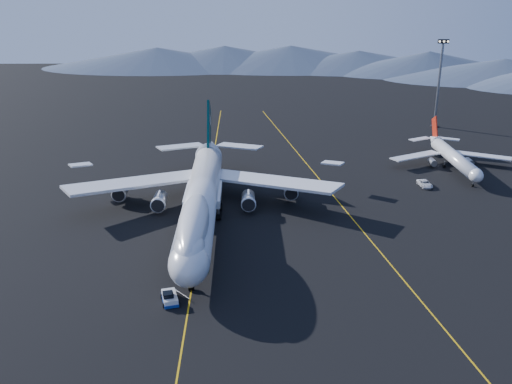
{
  "coord_description": "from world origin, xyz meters",
  "views": [
    {
      "loc": [
        8.43,
        -106.71,
        46.04
      ],
      "look_at": [
        11.01,
        2.44,
        6.0
      ],
      "focal_mm": 40.0,
      "sensor_mm": 36.0,
      "label": 1
    }
  ],
  "objects_px": {
    "pushback_tug": "(170,298)",
    "service_van": "(425,184)",
    "boeing_747": "(201,197)",
    "floodlight_mast": "(439,84)",
    "second_jet": "(453,156)"
  },
  "relations": [
    {
      "from": "boeing_747",
      "to": "floodlight_mast",
      "type": "xyz_separation_m",
      "value": [
        73.81,
        82.15,
        8.9
      ]
    },
    {
      "from": "boeing_747",
      "to": "service_van",
      "type": "distance_m",
      "value": 56.67
    },
    {
      "from": "pushback_tug",
      "to": "second_jet",
      "type": "distance_m",
      "value": 93.9
    },
    {
      "from": "pushback_tug",
      "to": "service_van",
      "type": "distance_m",
      "value": 75.52
    },
    {
      "from": "pushback_tug",
      "to": "boeing_747",
      "type": "bearing_deg",
      "value": 69.57
    },
    {
      "from": "second_jet",
      "to": "floodlight_mast",
      "type": "relative_size",
      "value": 1.28
    },
    {
      "from": "boeing_747",
      "to": "pushback_tug",
      "type": "xyz_separation_m",
      "value": [
        -3.0,
        -30.0,
        -5.21
      ]
    },
    {
      "from": "boeing_747",
      "to": "pushback_tug",
      "type": "relative_size",
      "value": 15.1
    },
    {
      "from": "second_jet",
      "to": "service_van",
      "type": "height_order",
      "value": "second_jet"
    },
    {
      "from": "floodlight_mast",
      "to": "pushback_tug",
      "type": "bearing_deg",
      "value": -124.41
    },
    {
      "from": "boeing_747",
      "to": "floodlight_mast",
      "type": "distance_m",
      "value": 110.79
    },
    {
      "from": "boeing_747",
      "to": "second_jet",
      "type": "relative_size",
      "value": 1.95
    },
    {
      "from": "pushback_tug",
      "to": "service_van",
      "type": "xyz_separation_m",
      "value": [
        55.15,
        51.6,
        0.15
      ]
    },
    {
      "from": "boeing_747",
      "to": "floodlight_mast",
      "type": "bearing_deg",
      "value": 48.06
    },
    {
      "from": "floodlight_mast",
      "to": "second_jet",
      "type": "bearing_deg",
      "value": -102.43
    }
  ]
}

